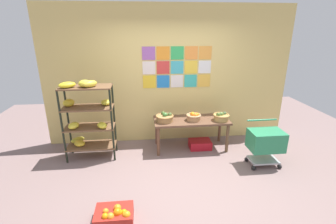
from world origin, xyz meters
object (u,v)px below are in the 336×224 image
shopping_cart (266,142)px  banana_shelf_unit (86,114)px  display_table (191,123)px  fruit_basket_back_right (194,117)px  fruit_basket_right (221,117)px  fruit_basket_left (165,117)px  produce_crate_under_table (200,144)px  orange_crate_foreground (115,215)px

shopping_cart → banana_shelf_unit: bearing=170.5°
display_table → shopping_cart: (1.17, -0.79, -0.09)m
display_table → fruit_basket_back_right: fruit_basket_back_right is taller
fruit_basket_right → fruit_basket_left: 1.10m
produce_crate_under_table → banana_shelf_unit: bearing=-176.4°
shopping_cart → produce_crate_under_table: bearing=143.8°
produce_crate_under_table → fruit_basket_back_right: bearing=-169.8°
produce_crate_under_table → orange_crate_foreground: 2.42m
fruit_basket_right → fruit_basket_left: fruit_basket_left is taller
display_table → fruit_basket_right: fruit_basket_right is taller
fruit_basket_left → produce_crate_under_table: bearing=1.6°
fruit_basket_right → orange_crate_foreground: 2.68m
fruit_basket_right → orange_crate_foreground: (-1.91, -1.79, -0.60)m
orange_crate_foreground → shopping_cart: 2.77m
fruit_basket_left → fruit_basket_back_right: fruit_basket_left is taller
fruit_basket_left → fruit_basket_back_right: 0.56m
fruit_basket_back_right → display_table: bearing=119.8°
produce_crate_under_table → shopping_cart: size_ratio=0.55×
fruit_basket_left → produce_crate_under_table: fruit_basket_left is taller
produce_crate_under_table → orange_crate_foreground: (-1.53, -1.87, 0.02)m
fruit_basket_left → orange_crate_foreground: fruit_basket_left is taller
banana_shelf_unit → fruit_basket_left: 1.45m
display_table → shopping_cart: shopping_cart is taller
orange_crate_foreground → fruit_basket_right: bearing=43.1°
fruit_basket_back_right → fruit_basket_left: bearing=179.1°
fruit_basket_right → shopping_cart: (0.60, -0.67, -0.25)m
produce_crate_under_table → shopping_cart: (0.98, -0.76, 0.37)m
display_table → produce_crate_under_table: display_table is taller
fruit_basket_back_right → orange_crate_foreground: fruit_basket_back_right is taller
fruit_basket_right → orange_crate_foreground: size_ratio=0.66×
produce_crate_under_table → display_table: bearing=171.6°
produce_crate_under_table → shopping_cart: 1.29m
fruit_basket_right → produce_crate_under_table: bearing=166.8°
fruit_basket_right → orange_crate_foreground: bearing=-136.9°
banana_shelf_unit → shopping_cart: (3.13, -0.63, -0.41)m
produce_crate_under_table → orange_crate_foreground: bearing=-129.3°
display_table → fruit_basket_right: (0.56, -0.12, 0.16)m
display_table → fruit_basket_left: bearing=-174.9°
shopping_cart → fruit_basket_left: bearing=158.1°
fruit_basket_back_right → orange_crate_foreground: (-1.38, -1.85, -0.60)m
display_table → shopping_cart: bearing=-34.1°
fruit_basket_left → fruit_basket_back_right: size_ratio=1.18×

